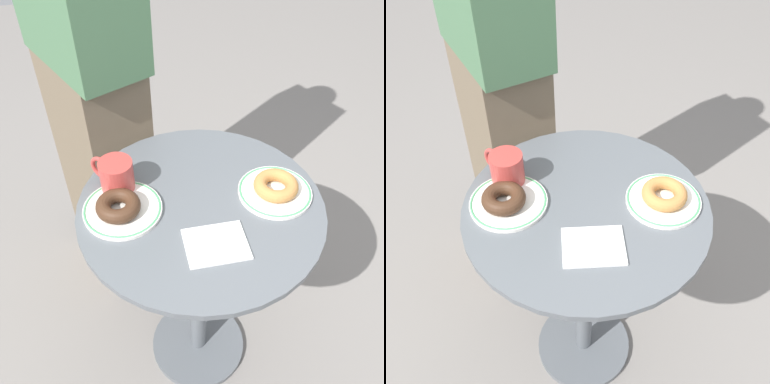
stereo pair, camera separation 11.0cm
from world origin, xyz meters
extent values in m
cube|color=gray|center=(0.00, 0.00, -0.01)|extent=(7.00, 7.00, 0.02)
cylinder|color=#565B60|center=(0.00, 0.00, 0.77)|extent=(0.64, 0.64, 0.02)
cylinder|color=#565B60|center=(0.00, 0.00, 0.39)|extent=(0.06, 0.06, 0.73)
cylinder|color=#565B60|center=(0.00, 0.00, 0.01)|extent=(0.34, 0.34, 0.03)
cylinder|color=white|center=(-0.20, 0.02, 0.78)|extent=(0.20, 0.20, 0.01)
torus|color=#4C9E66|center=(-0.20, 0.02, 0.78)|extent=(0.20, 0.20, 0.01)
cylinder|color=white|center=(0.20, 0.00, 0.78)|extent=(0.19, 0.19, 0.01)
torus|color=#4C9E66|center=(0.20, 0.00, 0.78)|extent=(0.19, 0.19, 0.01)
torus|color=#422819|center=(-0.21, 0.01, 0.81)|extent=(0.15, 0.15, 0.04)
torus|color=#BC7F42|center=(0.20, 0.00, 0.80)|extent=(0.15, 0.15, 0.03)
cube|color=white|center=(0.01, -0.14, 0.78)|extent=(0.15, 0.12, 0.01)
cylinder|color=#B73D38|center=(-0.20, 0.10, 0.82)|extent=(0.09, 0.09, 0.09)
torus|color=#B73D38|center=(-0.24, 0.13, 0.83)|extent=(0.06, 0.06, 0.07)
cube|color=brown|center=(-0.25, 0.50, 0.47)|extent=(0.35, 0.41, 0.95)
camera|label=1|loc=(-0.18, -0.76, 1.59)|focal=41.01mm
camera|label=2|loc=(-0.07, -0.77, 1.59)|focal=41.01mm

